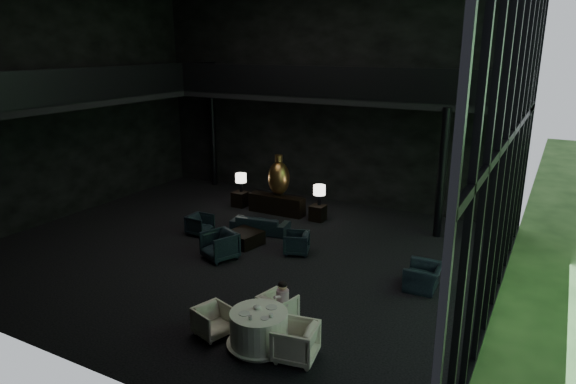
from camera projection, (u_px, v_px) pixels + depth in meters
The scene contains 34 objects.
floor at pixel (237, 251), 14.88m from camera, with size 14.00×12.00×0.02m, color black.
wall_back at pixel (326, 94), 18.83m from camera, with size 14.00×0.04×8.00m, color black.
wall_front at pixel (33, 153), 8.70m from camera, with size 14.00×0.04×8.00m, color black.
wall_left at pixel (58, 100), 16.98m from camera, with size 0.04×12.00×8.00m, color black.
curtain_wall at pixel (512, 134), 10.58m from camera, with size 0.20×12.00×8.00m, color black, non-canonical shape.
mezzanine_left at pixel (79, 101), 16.52m from camera, with size 2.00×12.00×0.25m, color black.
mezzanine_back at pixel (340, 98), 17.53m from camera, with size 12.00×2.00×0.25m, color black.
railing_left at pixel (99, 84), 15.90m from camera, with size 0.06×12.00×1.00m, color black.
railing_back at pixel (329, 82), 16.52m from camera, with size 12.00×0.06×1.00m, color black.
column_nw at pixel (213, 138), 21.43m from camera, with size 0.24×0.24×4.00m, color black.
column_ne at pixel (442, 174), 15.49m from camera, with size 0.24×0.24×4.00m, color black.
console at pixel (277, 204), 18.11m from camera, with size 2.07×0.47×0.66m, color black.
bronze_urn at pixel (279, 178), 17.98m from camera, with size 0.77×0.77×1.43m.
side_table_left at pixel (240, 199), 18.92m from camera, with size 0.50×0.50×0.55m, color black.
table_lamp_left at pixel (241, 179), 18.78m from camera, with size 0.40×0.40×0.68m.
side_table_right at pixel (318, 213), 17.40m from camera, with size 0.48×0.48×0.53m, color black.
table_lamp_right at pixel (319, 191), 17.27m from camera, with size 0.41×0.41×0.69m.
sofa at pixel (260, 223), 16.31m from camera, with size 1.62×0.47×0.63m, color black.
lounge_armchair_west at pixel (200, 225), 16.12m from camera, with size 0.62×0.58×0.64m, color black.
lounge_armchair_east at pixel (296, 243), 14.62m from camera, with size 0.62×0.58×0.64m, color black.
lounge_armchair_south at pixel (220, 243), 14.22m from camera, with size 0.93×0.87×0.96m, color black.
window_armchair at pixel (424, 275), 12.50m from camera, with size 0.85×0.55×0.74m, color black.
coffee_table at pixel (244, 238), 15.31m from camera, with size 0.91×0.91×0.41m, color black.
dining_table at pixel (259, 331), 10.10m from camera, with size 1.30×1.30×0.75m.
dining_chair_north at pixel (278, 308), 11.01m from camera, with size 0.62×0.58×0.64m, color silver.
dining_chair_east at pixel (295, 339), 9.68m from camera, with size 0.80×0.75×0.82m, color silver.
dining_chair_west at pixel (213, 321), 10.51m from camera, with size 0.59×0.56×0.61m, color white.
child at pixel (283, 294), 10.74m from camera, with size 0.27×0.27×0.57m.
plate_a at pixel (244, 313), 9.93m from camera, with size 0.22×0.22×0.01m, color white.
plate_b at pixel (272, 307), 10.16m from camera, with size 0.23×0.23×0.02m, color white.
saucer at pixel (265, 318), 9.76m from camera, with size 0.16×0.16×0.01m, color white.
coffee_cup at pixel (271, 315), 9.80m from camera, with size 0.09×0.09×0.06m, color white.
cereal_bowl at pixel (257, 307), 10.11m from camera, with size 0.15×0.15×0.07m, color white.
cream_pot at pixel (250, 318), 9.72m from camera, with size 0.07×0.07×0.08m, color #99999E.
Camera 1 is at (7.90, -11.43, 5.77)m, focal length 32.00 mm.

